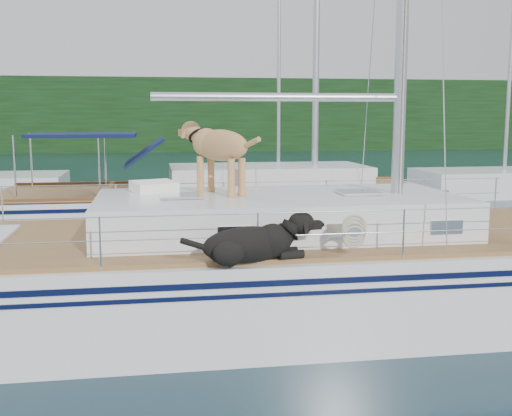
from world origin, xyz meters
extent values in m
plane|color=black|center=(0.00, 0.00, 0.00)|extent=(120.00, 120.00, 0.00)
cube|color=black|center=(0.00, 45.00, 3.00)|extent=(90.00, 3.00, 6.00)
cube|color=#595147|center=(0.00, 46.20, 0.60)|extent=(92.00, 1.00, 1.20)
cube|color=white|center=(0.00, 0.00, 0.50)|extent=(12.00, 3.80, 1.40)
cube|color=olive|center=(0.00, 0.00, 1.23)|extent=(11.52, 3.50, 0.06)
cube|color=white|center=(0.80, 0.00, 1.54)|extent=(5.20, 2.50, 0.55)
cylinder|color=silver|center=(0.80, 0.00, 3.21)|extent=(3.60, 0.12, 0.12)
cylinder|color=silver|center=(0.00, -1.75, 1.82)|extent=(10.56, 0.01, 0.01)
cylinder|color=silver|center=(0.00, 1.75, 1.82)|extent=(10.56, 0.01, 0.01)
cube|color=blue|center=(0.05, 1.20, 1.29)|extent=(0.69, 0.48, 0.05)
cube|color=white|center=(-0.98, 0.70, 1.89)|extent=(0.75, 0.69, 0.16)
torus|color=#BFB597|center=(1.38, -1.72, 1.62)|extent=(0.40, 0.12, 0.40)
cube|color=white|center=(0.65, 6.60, 0.45)|extent=(11.00, 3.50, 1.30)
cube|color=olive|center=(0.65, 6.60, 1.10)|extent=(10.56, 3.29, 0.06)
cube|color=white|center=(1.85, 6.60, 1.45)|extent=(4.80, 2.30, 0.55)
cube|color=#0F1A40|center=(-2.55, 6.60, 2.50)|extent=(2.40, 2.30, 0.08)
cube|color=white|center=(4.00, 16.00, 0.40)|extent=(7.20, 3.00, 1.10)
cylinder|color=silver|center=(4.00, 16.00, 6.00)|extent=(0.14, 0.14, 11.00)
cube|color=white|center=(12.00, 13.00, 0.40)|extent=(6.40, 3.00, 1.10)
cylinder|color=silver|center=(12.00, 13.00, 6.00)|extent=(0.14, 0.14, 11.00)
camera|label=1|loc=(-1.02, -9.03, 2.95)|focal=45.00mm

